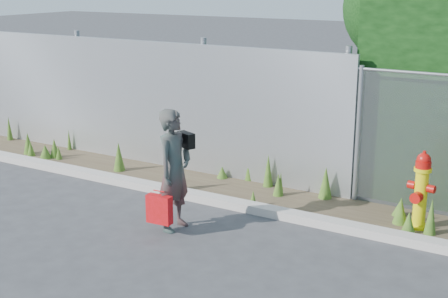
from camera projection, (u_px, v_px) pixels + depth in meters
ground at (187, 260)px, 7.46m from camera, size 80.00×80.00×0.00m
curb at (256, 208)px, 8.94m from camera, size 16.00×0.22×0.12m
weed_strip at (275, 191)px, 9.48m from camera, size 16.00×1.32×0.54m
corrugated_fence at (128, 101)px, 11.25m from camera, size 8.50×0.21×2.30m
fire_hydrant at (421, 192)px, 8.23m from camera, size 0.36×0.33×1.09m
woman at (174, 170)px, 8.19m from camera, size 0.39×0.60×1.63m
red_tote_bag at (159, 209)px, 8.08m from camera, size 0.34×0.13×0.45m
black_shoulder_bag at (186, 140)px, 8.27m from camera, size 0.27×0.11×0.20m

